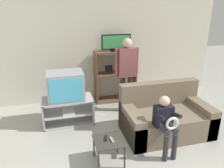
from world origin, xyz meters
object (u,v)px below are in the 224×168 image
at_px(television_main, 66,86).
at_px(remote_control_white, 112,140).
at_px(television_flat, 116,43).
at_px(person_seated_child, 166,121).
at_px(media_shelf, 115,75).
at_px(snack_table, 109,143).
at_px(remote_control_black, 106,138).
at_px(person_standing_adult, 127,68).
at_px(tv_stand, 68,111).
at_px(couch, 165,118).

relative_size(television_main, remote_control_white, 4.86).
height_order(television_flat, person_seated_child, television_flat).
bearing_deg(television_main, television_flat, 33.22).
relative_size(media_shelf, snack_table, 2.89).
bearing_deg(remote_control_black, media_shelf, 87.15).
relative_size(media_shelf, remote_control_white, 8.82).
relative_size(media_shelf, person_standing_adult, 0.77).
bearing_deg(person_standing_adult, remote_control_black, -118.06).
xyz_separation_m(media_shelf, person_standing_adult, (0.08, -0.65, 0.36)).
xyz_separation_m(media_shelf, snack_table, (-0.73, -2.27, -0.30)).
bearing_deg(person_standing_adult, person_seated_child, -85.29).
distance_m(tv_stand, television_main, 0.55).
bearing_deg(remote_control_white, tv_stand, 106.78).
bearing_deg(television_main, person_seated_child, -43.59).
height_order(remote_control_black, person_standing_adult, person_standing_adult).
relative_size(tv_stand, remote_control_white, 6.95).
distance_m(television_main, couch, 2.02).
distance_m(couch, person_standing_adult, 1.34).
bearing_deg(television_flat, snack_table, -108.30).
distance_m(television_main, person_standing_adult, 1.36).
height_order(snack_table, remote_control_black, remote_control_black).
distance_m(television_main, snack_table, 1.58).
distance_m(media_shelf, remote_control_white, 2.40).
height_order(tv_stand, person_seated_child, person_seated_child).
relative_size(television_flat, person_seated_child, 0.73).
bearing_deg(remote_control_white, remote_control_black, 134.95).
bearing_deg(snack_table, person_standing_adult, 63.52).
bearing_deg(couch, television_main, 154.34).
relative_size(television_flat, remote_control_white, 4.92).
bearing_deg(television_flat, couch, -73.48).
relative_size(snack_table, couch, 0.28).
relative_size(media_shelf, couch, 0.80).
bearing_deg(media_shelf, snack_table, -107.75).
bearing_deg(remote_control_black, couch, 38.17).
bearing_deg(snack_table, media_shelf, 72.25).
height_order(snack_table, couch, couch).
bearing_deg(tv_stand, couch, -25.33).
xyz_separation_m(snack_table, person_seated_child, (0.94, 0.02, 0.24)).
bearing_deg(remote_control_white, television_flat, 68.18).
distance_m(tv_stand, person_standing_adult, 1.53).
distance_m(media_shelf, snack_table, 2.40).
xyz_separation_m(television_main, person_standing_adult, (1.33, 0.20, 0.20)).
height_order(couch, person_standing_adult, person_standing_adult).
height_order(remote_control_white, couch, couch).
bearing_deg(remote_control_white, couch, 21.35).
xyz_separation_m(tv_stand, remote_control_white, (0.56, -1.41, 0.14)).
height_order(television_main, person_seated_child, television_main).
relative_size(tv_stand, person_seated_child, 1.04).
height_order(person_standing_adult, person_seated_child, person_standing_adult).
bearing_deg(remote_control_black, snack_table, -42.25).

